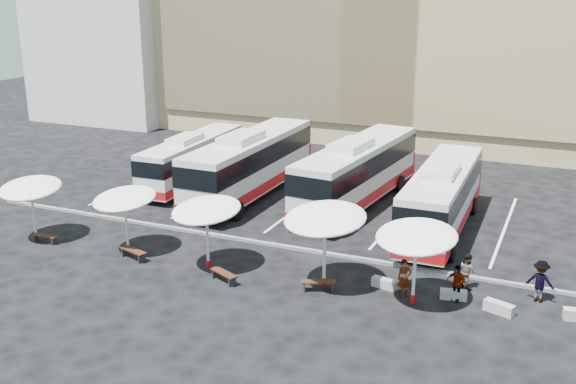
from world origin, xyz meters
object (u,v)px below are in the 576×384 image
at_px(passenger_2, 456,283).
at_px(passenger_3, 540,281).
at_px(wood_bench_0, 45,237).
at_px(sunshade_1, 124,199).
at_px(conc_bench_1, 453,295).
at_px(passenger_0, 404,278).
at_px(wood_bench_3, 318,283).
at_px(conc_bench_0, 384,283).
at_px(bus_0, 193,158).
at_px(sunshade_3, 325,219).
at_px(wood_bench_1, 133,252).
at_px(sunshade_0, 30,188).
at_px(sunshade_4, 416,237).
at_px(passenger_1, 467,271).
at_px(bus_3, 442,196).
at_px(wood_bench_2, 224,274).
at_px(bus_2, 357,171).
at_px(bus_1, 250,163).
at_px(conc_bench_2, 499,308).
at_px(sunshade_2, 206,210).

distance_m(passenger_2, passenger_3, 3.56).
bearing_deg(wood_bench_0, sunshade_1, 9.66).
bearing_deg(conc_bench_1, passenger_0, -164.09).
relative_size(wood_bench_3, conc_bench_0, 1.38).
xyz_separation_m(bus_0, wood_bench_3, (13.89, -12.27, -1.41)).
bearing_deg(sunshade_3, wood_bench_1, -175.02).
bearing_deg(sunshade_0, sunshade_3, 2.29).
bearing_deg(passenger_2, conc_bench_1, 162.27).
xyz_separation_m(sunshade_0, sunshade_3, (16.20, 0.65, 0.41)).
relative_size(sunshade_4, conc_bench_0, 3.53).
distance_m(conc_bench_0, passenger_1, 3.73).
bearing_deg(wood_bench_3, passenger_2, 14.50).
bearing_deg(bus_3, wood_bench_0, -152.54).
bearing_deg(passenger_3, wood_bench_3, 26.45).
bearing_deg(bus_0, wood_bench_2, -55.87).
distance_m(conc_bench_1, passenger_1, 1.54).
relative_size(bus_2, sunshade_3, 2.96).
xyz_separation_m(bus_1, wood_bench_3, (9.08, -11.37, -1.82)).
distance_m(bus_1, passenger_0, 16.45).
bearing_deg(conc_bench_1, passenger_1, 76.85).
height_order(bus_0, bus_3, bus_3).
xyz_separation_m(sunshade_3, sunshade_4, (4.06, -0.01, -0.22)).
distance_m(sunshade_3, wood_bench_1, 10.20).
distance_m(bus_1, sunshade_4, 17.12).
distance_m(sunshade_3, passenger_0, 4.29).
bearing_deg(wood_bench_2, sunshade_1, 168.52).
bearing_deg(sunshade_1, bus_1, 82.33).
relative_size(bus_0, conc_bench_2, 8.81).
relative_size(wood_bench_3, conc_bench_1, 1.40).
bearing_deg(bus_2, passenger_1, -43.38).
xyz_separation_m(sunshade_4, passenger_0, (-0.52, 0.48, -2.17)).
bearing_deg(sunshade_2, passenger_0, 4.52).
relative_size(conc_bench_2, passenger_2, 0.76).
bearing_deg(passenger_2, sunshade_3, -148.18).
relative_size(wood_bench_0, conc_bench_1, 1.26).
distance_m(sunshade_3, conc_bench_0, 4.06).
bearing_deg(wood_bench_1, bus_3, 37.83).
height_order(wood_bench_0, passenger_3, passenger_3).
xyz_separation_m(sunshade_2, sunshade_3, (5.83, 0.27, 0.32)).
height_order(bus_2, wood_bench_3, bus_2).
height_order(bus_3, conc_bench_2, bus_3).
xyz_separation_m(sunshade_1, sunshade_4, (14.69, 0.10, 0.22)).
bearing_deg(conc_bench_2, bus_0, 152.46).
height_order(bus_3, sunshade_0, bus_3).
relative_size(wood_bench_2, passenger_2, 0.97).
bearing_deg(bus_1, wood_bench_1, -92.65).
distance_m(bus_3, passenger_1, 7.44).
height_order(bus_0, passenger_2, bus_0).
height_order(sunshade_0, wood_bench_3, sunshade_0).
distance_m(sunshade_4, conc_bench_2, 4.51).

